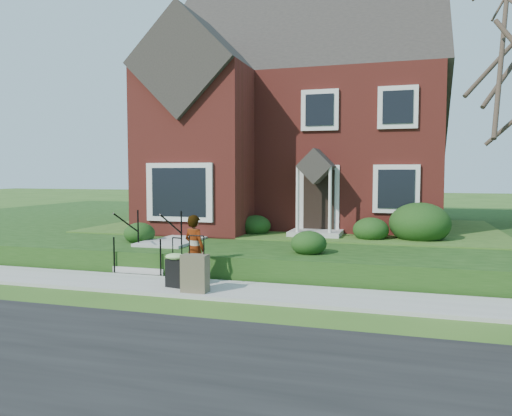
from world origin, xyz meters
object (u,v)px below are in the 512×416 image
at_px(front_steps, 156,252).
at_px(woman, 195,249).
at_px(suitcase_black, 176,268).
at_px(suitcase_olive, 195,273).

height_order(front_steps, woman, woman).
height_order(suitcase_black, suitcase_olive, suitcase_olive).
bearing_deg(woman, front_steps, -19.55).
bearing_deg(suitcase_olive, woman, 113.81).
distance_m(suitcase_black, suitcase_olive, 0.67).
relative_size(front_steps, suitcase_olive, 1.69).
bearing_deg(suitcase_black, suitcase_olive, -15.27).
bearing_deg(suitcase_black, front_steps, 138.87).
bearing_deg(suitcase_black, woman, 76.53).
relative_size(front_steps, suitcase_black, 1.84).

